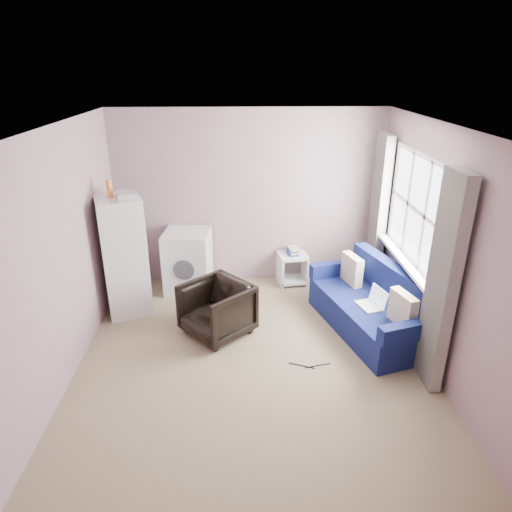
{
  "coord_description": "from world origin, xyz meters",
  "views": [
    {
      "loc": [
        -0.12,
        -4.19,
        3.03
      ],
      "look_at": [
        0.05,
        0.6,
        1.0
      ],
      "focal_mm": 32.0,
      "sensor_mm": 36.0,
      "label": 1
    }
  ],
  "objects_px": {
    "armchair": "(217,307)",
    "sofa": "(373,308)",
    "fridge": "(124,256)",
    "washing_machine": "(188,260)",
    "side_table": "(292,266)"
  },
  "relations": [
    {
      "from": "armchair",
      "to": "sofa",
      "type": "xyz_separation_m",
      "value": [
        1.9,
        0.04,
        -0.07
      ]
    },
    {
      "from": "fridge",
      "to": "washing_machine",
      "type": "xyz_separation_m",
      "value": [
        0.72,
        0.6,
        -0.33
      ]
    },
    {
      "from": "armchair",
      "to": "washing_machine",
      "type": "height_order",
      "value": "washing_machine"
    },
    {
      "from": "fridge",
      "to": "sofa",
      "type": "height_order",
      "value": "fridge"
    },
    {
      "from": "armchair",
      "to": "side_table",
      "type": "xyz_separation_m",
      "value": [
        1.05,
        1.37,
        -0.1
      ]
    },
    {
      "from": "fridge",
      "to": "washing_machine",
      "type": "distance_m",
      "value": 0.99
    },
    {
      "from": "armchair",
      "to": "side_table",
      "type": "distance_m",
      "value": 1.73
    },
    {
      "from": "washing_machine",
      "to": "sofa",
      "type": "relative_size",
      "value": 0.46
    },
    {
      "from": "side_table",
      "to": "sofa",
      "type": "relative_size",
      "value": 0.29
    },
    {
      "from": "side_table",
      "to": "washing_machine",
      "type": "bearing_deg",
      "value": -173.57
    },
    {
      "from": "armchair",
      "to": "side_table",
      "type": "relative_size",
      "value": 1.29
    },
    {
      "from": "armchair",
      "to": "sofa",
      "type": "bearing_deg",
      "value": 49.31
    },
    {
      "from": "sofa",
      "to": "fridge",
      "type": "bearing_deg",
      "value": 153.1
    },
    {
      "from": "fridge",
      "to": "side_table",
      "type": "distance_m",
      "value": 2.42
    },
    {
      "from": "side_table",
      "to": "sofa",
      "type": "xyz_separation_m",
      "value": [
        0.84,
        -1.33,
        0.03
      ]
    }
  ]
}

